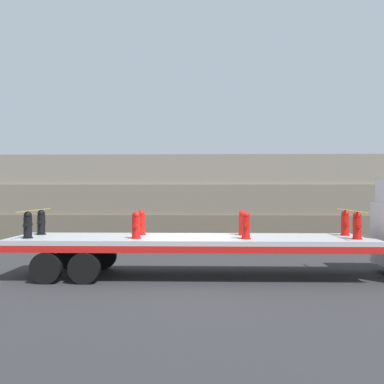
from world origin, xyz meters
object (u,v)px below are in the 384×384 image
object	(u,v)px
fire_hydrant_black_near_0	(28,225)
fire_hydrant_red_near_3	(357,226)
flatbed_trailer	(169,244)
fire_hydrant_red_far_1	(141,223)
fire_hydrant_red_far_2	(243,223)
fire_hydrant_red_far_3	(345,223)
fire_hydrant_red_near_2	(246,226)
fire_hydrant_red_near_1	(136,225)
fire_hydrant_black_far_0	(41,223)

from	to	relation	value
fire_hydrant_black_near_0	fire_hydrant_red_near_3	xyz separation A→B (m)	(9.79, 0.00, 0.00)
flatbed_trailer	fire_hydrant_red_far_1	bearing A→B (deg)	150.67
fire_hydrant_red_far_2	fire_hydrant_red_far_3	bearing A→B (deg)	0.00
fire_hydrant_red_far_3	fire_hydrant_red_near_2	bearing A→B (deg)	-161.89
fire_hydrant_red_near_1	fire_hydrant_red_near_2	size ratio (longest dim) A/B	1.00
fire_hydrant_black_near_0	fire_hydrant_black_far_0	xyz separation A→B (m)	(0.00, 1.07, 0.00)
fire_hydrant_red_near_3	flatbed_trailer	bearing A→B (deg)	174.53
fire_hydrant_red_near_1	fire_hydrant_red_near_3	distance (m)	6.53
flatbed_trailer	fire_hydrant_red_near_3	xyz separation A→B (m)	(5.58, -0.53, 0.61)
fire_hydrant_red_near_1	fire_hydrant_red_far_1	distance (m)	1.07
fire_hydrant_black_near_0	fire_hydrant_red_near_2	xyz separation A→B (m)	(6.53, 0.00, 0.00)
flatbed_trailer	fire_hydrant_black_far_0	distance (m)	4.29
fire_hydrant_red_far_2	fire_hydrant_red_far_3	xyz separation A→B (m)	(3.26, 0.00, 0.00)
flatbed_trailer	fire_hydrant_black_near_0	xyz separation A→B (m)	(-4.22, -0.53, 0.61)
fire_hydrant_black_near_0	fire_hydrant_black_far_0	world-z (taller)	same
fire_hydrant_red_far_1	fire_hydrant_red_near_3	size ratio (longest dim) A/B	1.00
fire_hydrant_red_near_1	flatbed_trailer	bearing A→B (deg)	29.33
fire_hydrant_red_near_2	fire_hydrant_red_far_3	xyz separation A→B (m)	(3.26, 1.07, 0.00)
flatbed_trailer	fire_hydrant_red_far_1	distance (m)	1.25
fire_hydrant_black_near_0	flatbed_trailer	bearing A→B (deg)	7.22
flatbed_trailer	fire_hydrant_red_far_2	size ratio (longest dim) A/B	13.57
fire_hydrant_black_far_0	fire_hydrant_red_near_3	world-z (taller)	same
fire_hydrant_black_near_0	fire_hydrant_red_far_1	distance (m)	3.44
flatbed_trailer	fire_hydrant_red_near_2	world-z (taller)	fire_hydrant_red_near_2
flatbed_trailer	fire_hydrant_black_near_0	size ratio (longest dim) A/B	13.57
fire_hydrant_red_near_1	fire_hydrant_red_far_2	distance (m)	3.44
fire_hydrant_red_far_1	fire_hydrant_red_far_2	world-z (taller)	same
flatbed_trailer	fire_hydrant_black_far_0	world-z (taller)	fire_hydrant_black_far_0
fire_hydrant_red_far_2	fire_hydrant_red_near_3	xyz separation A→B (m)	(3.26, -1.07, 0.00)
fire_hydrant_black_near_0	fire_hydrant_red_near_1	distance (m)	3.26
fire_hydrant_red_near_2	fire_hydrant_red_near_3	bearing A→B (deg)	0.00
flatbed_trailer	fire_hydrant_black_near_0	distance (m)	4.29
fire_hydrant_red_far_2	fire_hydrant_red_near_3	world-z (taller)	same
flatbed_trailer	fire_hydrant_red_near_1	world-z (taller)	fire_hydrant_red_near_1
fire_hydrant_black_far_0	fire_hydrant_red_near_2	bearing A→B (deg)	-9.29
fire_hydrant_red_far_2	fire_hydrant_red_far_3	world-z (taller)	same
fire_hydrant_black_near_0	fire_hydrant_red_far_2	distance (m)	6.62
fire_hydrant_red_far_2	fire_hydrant_red_near_3	bearing A→B (deg)	-18.11
fire_hydrant_black_far_0	fire_hydrant_red_far_2	world-z (taller)	same
fire_hydrant_red_far_1	fire_hydrant_red_far_3	distance (m)	6.53
fire_hydrant_red_far_1	fire_hydrant_red_near_3	world-z (taller)	same
fire_hydrant_red_near_1	fire_hydrant_red_far_2	world-z (taller)	same
fire_hydrant_black_far_0	fire_hydrant_red_far_1	xyz separation A→B (m)	(3.26, 0.00, 0.00)
fire_hydrant_red_far_1	fire_hydrant_red_far_2	bearing A→B (deg)	0.00
fire_hydrant_black_far_0	fire_hydrant_red_near_3	bearing A→B (deg)	-6.22
fire_hydrant_red_far_1	fire_hydrant_black_far_0	bearing A→B (deg)	180.00
fire_hydrant_black_near_0	fire_hydrant_red_far_3	bearing A→B (deg)	6.22
fire_hydrant_red_far_1	fire_hydrant_red_near_2	size ratio (longest dim) A/B	1.00
fire_hydrant_red_far_2	fire_hydrant_red_near_2	bearing A→B (deg)	-90.00
flatbed_trailer	fire_hydrant_red_far_1	xyz separation A→B (m)	(-0.95, 0.53, 0.61)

